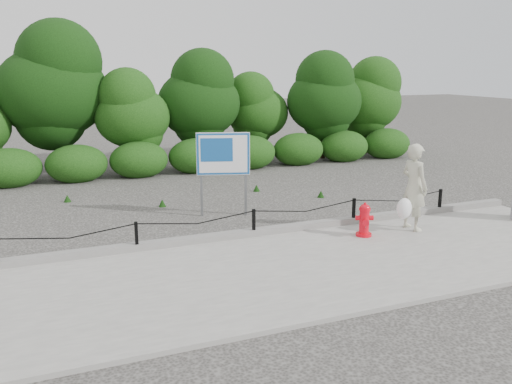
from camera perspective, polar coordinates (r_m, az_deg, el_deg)
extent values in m
plane|color=#2D2B28|center=(11.73, -0.23, -5.03)|extent=(90.00, 90.00, 0.00)
cube|color=gray|center=(10.00, 4.14, -8.13)|extent=(14.00, 4.00, 0.08)
cube|color=slate|center=(11.72, -0.33, -4.26)|extent=(14.00, 0.22, 0.14)
cube|color=black|center=(10.96, -12.47, -4.59)|extent=(0.06, 0.06, 0.60)
cube|color=black|center=(11.61, -0.24, -3.25)|extent=(0.06, 0.06, 0.60)
cube|color=black|center=(12.73, 10.25, -1.98)|extent=(0.06, 0.06, 0.60)
cube|color=black|center=(14.21, 18.79, -0.89)|extent=(0.06, 0.06, 0.60)
cylinder|color=black|center=(10.77, -19.10, -4.11)|extent=(2.50, 0.02, 0.02)
cylinder|color=black|center=(11.16, -6.20, -2.84)|extent=(2.50, 0.02, 0.02)
cylinder|color=black|center=(12.06, 5.27, -1.59)|extent=(2.50, 0.02, 0.02)
cylinder|color=black|center=(13.38, 14.81, -0.49)|extent=(2.50, 0.02, 0.02)
cylinder|color=black|center=(19.87, -20.30, 5.46)|extent=(0.18, 0.18, 2.52)
ellipsoid|color=#18430F|center=(19.74, -20.72, 10.53)|extent=(3.73, 3.23, 4.03)
cylinder|color=black|center=(19.39, -12.70, 4.62)|extent=(0.18, 0.18, 1.75)
ellipsoid|color=#18430F|center=(19.25, -12.89, 8.23)|extent=(2.59, 2.24, 2.80)
cylinder|color=black|center=(20.31, -5.93, 5.73)|extent=(0.18, 0.18, 2.08)
ellipsoid|color=#18430F|center=(20.17, -6.03, 9.82)|extent=(3.07, 2.66, 3.32)
cylinder|color=black|center=(21.54, 0.19, 5.68)|extent=(0.18, 0.18, 1.67)
ellipsoid|color=#18430F|center=(21.41, 0.19, 8.77)|extent=(2.47, 2.13, 2.67)
cylinder|color=black|center=(21.89, 7.09, 6.22)|extent=(0.18, 0.18, 2.06)
ellipsoid|color=#18430F|center=(21.76, 7.20, 9.98)|extent=(3.04, 2.63, 3.29)
cylinder|color=black|center=(23.43, 11.55, 6.39)|extent=(0.18, 0.18, 1.96)
ellipsoid|color=#18430F|center=(23.32, 11.70, 9.72)|extent=(2.89, 2.50, 3.13)
cylinder|color=red|center=(11.95, 11.26, -4.40)|extent=(0.45, 0.45, 0.06)
cylinder|color=red|center=(11.86, 11.32, -3.08)|extent=(0.28, 0.28, 0.52)
cylinder|color=red|center=(11.79, 11.38, -1.79)|extent=(0.33, 0.33, 0.05)
ellipsoid|color=red|center=(11.78, 11.39, -1.65)|extent=(0.29, 0.29, 0.16)
cylinder|color=red|center=(11.76, 11.41, -1.23)|extent=(0.08, 0.08, 0.05)
cylinder|color=red|center=(11.82, 10.66, -2.68)|extent=(0.13, 0.13, 0.10)
cylinder|color=red|center=(11.87, 12.02, -2.68)|extent=(0.13, 0.13, 0.10)
cylinder|color=red|center=(11.71, 11.45, -3.15)|extent=(0.18, 0.16, 0.14)
cylinder|color=slate|center=(11.76, 11.53, -3.47)|extent=(0.01, 0.05, 0.11)
imported|color=#B7B69D|center=(12.45, 16.30, 0.51)|extent=(0.54, 0.76, 1.94)
ellipsoid|color=white|center=(12.22, 15.33, -1.68)|extent=(0.35, 0.27, 0.46)
cube|color=slate|center=(13.35, -5.80, 1.80)|extent=(0.08, 0.08, 2.09)
cube|color=slate|center=(13.37, -1.10, 1.89)|extent=(0.08, 0.08, 2.09)
cube|color=white|center=(13.21, -3.48, 4.03)|extent=(1.26, 0.44, 1.04)
cube|color=#15529B|center=(13.19, -3.48, 4.01)|extent=(1.22, 0.39, 1.01)
cube|color=#15529B|center=(13.16, -4.16, 4.44)|extent=(0.75, 0.24, 0.57)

